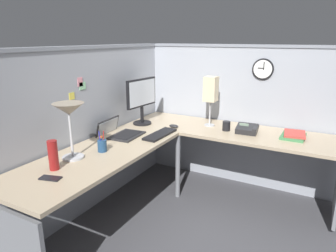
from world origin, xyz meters
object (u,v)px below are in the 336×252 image
Objects in this scene: desk_lamp_dome at (69,114)px; desk_lamp_paper at (211,91)px; thermos_flask at (53,155)px; coffee_mug at (226,126)px; laptop at (118,132)px; computer_mouse at (174,126)px; keyboard at (160,134)px; book_stack at (294,135)px; monitor at (142,98)px; wall_clock at (263,69)px; cell_phone at (50,178)px; office_phone at (248,129)px; pen_cup at (102,145)px.

desk_lamp_dome is 1.52m from desk_lamp_paper.
thermos_flask is 1.72m from coffee_mug.
thermos_flask reaches higher than coffee_mug.
laptop is 4.17× the size of coffee_mug.
thermos_flask is at bearing 168.83° from computer_mouse.
computer_mouse is 0.55m from coffee_mug.
desk_lamp_dome reaches higher than keyboard.
computer_mouse is 1.19m from book_stack.
thermos_flask is at bearing -175.52° from monitor.
wall_clock is at bearing -54.24° from computer_mouse.
desk_lamp_dome reaches higher than computer_mouse.
book_stack is at bearing -79.21° from monitor.
cell_phone is 1.50× the size of coffee_mug.
computer_mouse is at bearing -11.17° from thermos_flask.
cell_phone is at bearing -142.13° from thermos_flask.
book_stack is (1.62, -1.43, -0.09)m from thermos_flask.
keyboard is at bearing -178.96° from computer_mouse.
keyboard is at bearing 115.73° from book_stack.
desk_lamp_paper reaches higher than desk_lamp_dome.
computer_mouse is at bearing -21.95° from cell_phone.
monitor is 1.31m from wall_clock.
wall_clock is (2.03, -0.94, 0.60)m from cell_phone.
laptop reaches higher than book_stack.
computer_mouse is 1.49m from cell_phone.
coffee_mug is at bearing -77.23° from monitor.
desk_lamp_paper is at bearing 80.85° from office_phone.
desk_lamp_dome is 0.40m from pen_cup.
desk_lamp_dome is 2.01m from wall_clock.
desk_lamp_paper is (1.74, -0.48, 0.38)m from cell_phone.
thermos_flask is 2.23m from wall_clock.
computer_mouse is 1.39m from thermos_flask.
thermos_flask reaches higher than computer_mouse.
book_stack is (0.26, -1.16, 0.00)m from computer_mouse.
keyboard is 2.39× the size of pen_cup.
desk_lamp_paper reaches higher than coffee_mug.
desk_lamp_dome is at bearing 164.72° from computer_mouse.
coffee_mug is (0.65, -0.89, 0.02)m from laptop.
monitor is 0.74m from desk_lamp_paper.
wall_clock is at bearing -40.02° from cell_phone.
desk_lamp_paper is 5.52× the size of coffee_mug.
office_phone is (1.09, -0.94, -0.02)m from pen_cup.
computer_mouse is (0.48, -0.36, -0.01)m from laptop.
coffee_mug is (-0.02, 0.21, 0.01)m from office_phone.
keyboard is 1.10m from thermos_flask.
wall_clock reaches higher than pen_cup.
keyboard is at bearing 123.52° from office_phone.
book_stack is (0.07, -0.43, -0.02)m from office_phone.
cell_phone is at bearing 155.29° from wall_clock.
desk_lamp_dome is (-1.14, 0.31, 0.35)m from computer_mouse.
office_phone is (0.48, -0.73, 0.03)m from keyboard.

